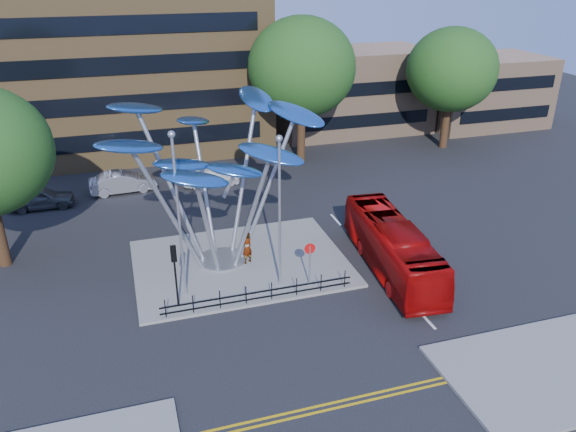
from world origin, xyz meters
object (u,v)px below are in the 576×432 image
object	(u,v)px
red_bus	(392,247)
traffic_light_island	(174,263)
parked_car_mid	(123,182)
street_lamp_left	(178,203)
parked_car_left	(41,198)
pedestrian	(247,248)
parked_car_right	(211,177)
leaf_sculpture	(214,149)
no_entry_sign_island	(310,257)
tree_far	(452,70)
street_lamp_right	(280,200)
tree_right	(302,68)

from	to	relation	value
red_bus	traffic_light_island	bearing A→B (deg)	-172.44
red_bus	parked_car_mid	bearing A→B (deg)	136.04
street_lamp_left	parked_car_left	size ratio (longest dim) A/B	1.98
pedestrian	parked_car_right	world-z (taller)	pedestrian
leaf_sculpture	no_entry_sign_island	world-z (taller)	leaf_sculpture
tree_far	pedestrian	bearing A→B (deg)	-144.42
parked_car_left	street_lamp_right	bearing A→B (deg)	-138.19
leaf_sculpture	pedestrian	bearing A→B (deg)	-31.52
red_bus	pedestrian	xyz separation A→B (m)	(-7.67, 2.89, -0.33)
tree_far	parked_car_left	size ratio (longest dim) A/B	2.43
street_lamp_right	tree_far	bearing A→B (deg)	41.47
parked_car_left	red_bus	bearing A→B (deg)	-126.88
tree_far	traffic_light_island	size ratio (longest dim) A/B	3.16
traffic_light_island	parked_car_left	xyz separation A→B (m)	(-7.64, 15.50, -1.86)
leaf_sculpture	parked_car_mid	distance (m)	14.89
pedestrian	parked_car_mid	world-z (taller)	pedestrian
parked_car_left	parked_car_mid	xyz separation A→B (m)	(5.65, 1.36, 0.04)
street_lamp_left	red_bus	size ratio (longest dim) A/B	0.85
leaf_sculpture	street_lamp_right	xyz separation A→B (m)	(2.57, -3.68, -1.78)
no_entry_sign_island	tree_right	bearing A→B (deg)	72.88
tree_right	leaf_sculpture	bearing A→B (deg)	-123.31
tree_right	parked_car_left	world-z (taller)	tree_right
tree_right	parked_car_right	distance (m)	11.62
red_bus	parked_car_right	world-z (taller)	red_bus
traffic_light_island	no_entry_sign_island	distance (m)	7.05
leaf_sculpture	street_lamp_right	size ratio (longest dim) A/B	1.53
street_lamp_left	parked_car_right	size ratio (longest dim) A/B	1.98
traffic_light_island	parked_car_left	size ratio (longest dim) A/B	0.77
pedestrian	no_entry_sign_island	bearing A→B (deg)	98.00
red_bus	parked_car_left	distance (m)	24.80
tree_right	pedestrian	distance (m)	19.62
leaf_sculpture	parked_car_left	size ratio (longest dim) A/B	2.86
red_bus	parked_car_left	world-z (taller)	red_bus
tree_right	leaf_sculpture	xyz separation A→B (m)	(-10.07, -15.32, -1.16)
traffic_light_island	parked_car_right	size ratio (longest dim) A/B	0.77
street_lamp_right	parked_car_left	size ratio (longest dim) A/B	1.86
tree_right	parked_car_right	xyz separation A→B (m)	(-8.41, -3.10, -7.39)
parked_car_mid	pedestrian	bearing A→B (deg)	-158.66
red_bus	pedestrian	distance (m)	8.20
parked_car_right	street_lamp_left	bearing A→B (deg)	163.57
street_lamp_left	no_entry_sign_island	size ratio (longest dim) A/B	3.59
parked_car_left	parked_car_right	world-z (taller)	parked_car_left
parked_car_right	traffic_light_island	bearing A→B (deg)	162.81
tree_right	parked_car_mid	distance (m)	16.86
no_entry_sign_island	parked_car_right	distance (m)	16.60
street_lamp_left	traffic_light_island	bearing A→B (deg)	-116.57
tree_right	parked_car_right	bearing A→B (deg)	-159.76
leaf_sculpture	red_bus	world-z (taller)	leaf_sculpture
red_bus	tree_far	bearing A→B (deg)	57.47
street_lamp_right	parked_car_left	xyz separation A→B (m)	(-13.14, 15.00, -4.34)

